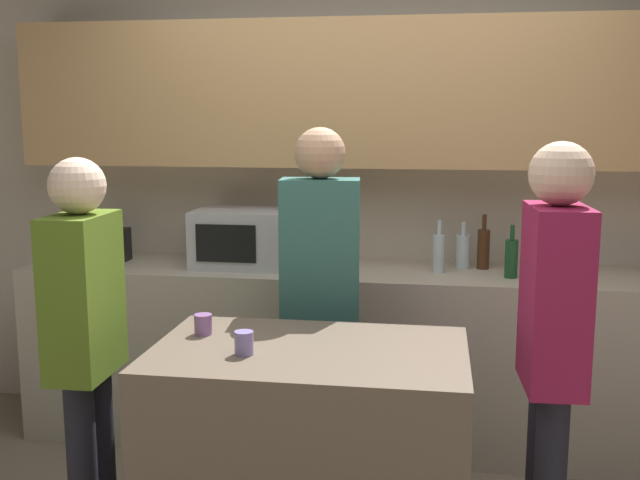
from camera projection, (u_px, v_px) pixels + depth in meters
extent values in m
cube|color=beige|center=(373.00, 182.00, 4.15)|extent=(6.40, 0.08, 2.70)
cube|color=tan|center=(371.00, 94.00, 3.88)|extent=(3.74, 0.32, 0.75)
cube|color=#B7AD99|center=(365.00, 355.00, 3.95)|extent=(3.60, 0.62, 0.93)
cube|color=brown|center=(309.00, 466.00, 2.74)|extent=(1.12, 0.72, 0.90)
cube|color=#B7BABC|center=(245.00, 238.00, 3.96)|extent=(0.52, 0.38, 0.30)
cube|color=black|center=(226.00, 244.00, 3.78)|extent=(0.31, 0.01, 0.19)
cube|color=black|center=(103.00, 245.00, 4.09)|extent=(0.26, 0.16, 0.18)
cube|color=black|center=(94.00, 228.00, 4.09)|extent=(0.02, 0.11, 0.01)
cube|color=black|center=(111.00, 228.00, 4.07)|extent=(0.02, 0.11, 0.01)
cylinder|color=silver|center=(439.00, 254.00, 3.80)|extent=(0.06, 0.06, 0.19)
cylinder|color=silver|center=(439.00, 227.00, 3.77)|extent=(0.02, 0.02, 0.08)
cylinder|color=silver|center=(463.00, 252.00, 3.89)|extent=(0.08, 0.08, 0.18)
cylinder|color=silver|center=(464.00, 228.00, 3.87)|extent=(0.03, 0.03, 0.07)
cylinder|color=#472814|center=(483.00, 249.00, 3.88)|extent=(0.06, 0.06, 0.21)
cylinder|color=#472814|center=(484.00, 222.00, 3.86)|extent=(0.02, 0.02, 0.08)
cylinder|color=#194723|center=(511.00, 259.00, 3.67)|extent=(0.06, 0.06, 0.19)
cylinder|color=#194723|center=(512.00, 232.00, 3.65)|extent=(0.02, 0.02, 0.07)
cylinder|color=maroon|center=(536.00, 258.00, 3.77)|extent=(0.08, 0.08, 0.16)
cylinder|color=maroon|center=(537.00, 237.00, 3.75)|extent=(0.03, 0.03, 0.06)
cylinder|color=#8F63A1|center=(203.00, 324.00, 2.83)|extent=(0.07, 0.07, 0.08)
cylinder|color=#887ABF|center=(244.00, 343.00, 2.59)|extent=(0.07, 0.07, 0.08)
cylinder|color=black|center=(101.00, 459.00, 2.94)|extent=(0.11, 0.11, 0.76)
cylinder|color=black|center=(83.00, 479.00, 2.78)|extent=(0.11, 0.11, 0.76)
cube|color=#55731E|center=(83.00, 295.00, 2.75)|extent=(0.20, 0.34, 0.60)
sphere|color=beige|center=(77.00, 186.00, 2.68)|extent=(0.21, 0.21, 0.21)
cylinder|color=black|center=(338.00, 411.00, 3.36)|extent=(0.11, 0.11, 0.81)
cylinder|color=black|center=(302.00, 410.00, 3.37)|extent=(0.11, 0.11, 0.81)
cube|color=#366A62|center=(320.00, 252.00, 3.24)|extent=(0.36, 0.22, 0.64)
sphere|color=tan|center=(320.00, 153.00, 3.17)|extent=(0.22, 0.22, 0.22)
cube|color=maroon|center=(555.00, 298.00, 2.54)|extent=(0.20, 0.35, 0.63)
sphere|color=beige|center=(561.00, 174.00, 2.47)|extent=(0.21, 0.21, 0.21)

